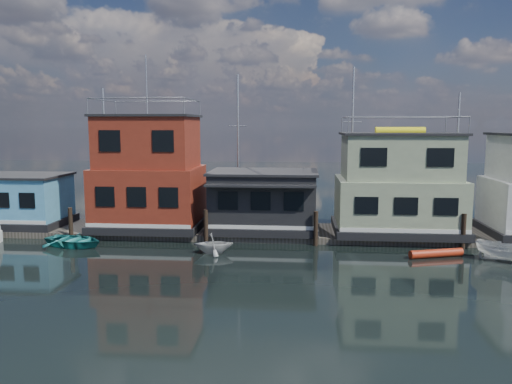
# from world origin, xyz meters

# --- Properties ---
(ground) EXTENTS (160.00, 160.00, 0.00)m
(ground) POSITION_xyz_m (0.00, 0.00, 0.00)
(ground) COLOR black
(ground) RESTS_ON ground
(dock) EXTENTS (48.00, 5.00, 0.40)m
(dock) POSITION_xyz_m (0.00, 12.00, 0.20)
(dock) COLOR #595147
(dock) RESTS_ON ground
(houseboat_blue) EXTENTS (6.40, 4.90, 3.66)m
(houseboat_blue) POSITION_xyz_m (-18.00, 12.00, 2.21)
(houseboat_blue) COLOR black
(houseboat_blue) RESTS_ON dock
(houseboat_red) EXTENTS (7.40, 5.90, 11.86)m
(houseboat_red) POSITION_xyz_m (-8.50, 12.00, 4.10)
(houseboat_red) COLOR black
(houseboat_red) RESTS_ON dock
(houseboat_dark) EXTENTS (7.40, 6.10, 4.06)m
(houseboat_dark) POSITION_xyz_m (-0.50, 11.98, 2.42)
(houseboat_dark) COLOR black
(houseboat_dark) RESTS_ON dock
(houseboat_green) EXTENTS (8.40, 5.90, 7.03)m
(houseboat_green) POSITION_xyz_m (8.50, 12.00, 3.55)
(houseboat_green) COLOR black
(houseboat_green) RESTS_ON dock
(pilings) EXTENTS (42.28, 0.28, 2.20)m
(pilings) POSITION_xyz_m (-0.33, 9.20, 1.10)
(pilings) COLOR #2D2116
(pilings) RESTS_ON ground
(background_masts) EXTENTS (36.40, 0.16, 12.00)m
(background_masts) POSITION_xyz_m (4.76, 18.00, 5.55)
(background_masts) COLOR silver
(background_masts) RESTS_ON ground
(dinghy_teal) EXTENTS (4.49, 3.73, 0.80)m
(dinghy_teal) POSITION_xyz_m (-12.07, 7.65, 0.40)
(dinghy_teal) COLOR teal
(dinghy_teal) RESTS_ON ground
(motorboat) EXTENTS (3.34, 2.58, 1.22)m
(motorboat) POSITION_xyz_m (13.44, 6.42, 0.61)
(motorboat) COLOR silver
(motorboat) RESTS_ON ground
(red_kayak) EXTENTS (3.26, 1.45, 0.48)m
(red_kayak) POSITION_xyz_m (9.84, 7.03, 0.24)
(red_kayak) COLOR red
(red_kayak) RESTS_ON ground
(dinghy_white) EXTENTS (2.61, 2.35, 1.22)m
(dinghy_white) POSITION_xyz_m (-3.09, 6.78, 0.61)
(dinghy_white) COLOR silver
(dinghy_white) RESTS_ON ground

